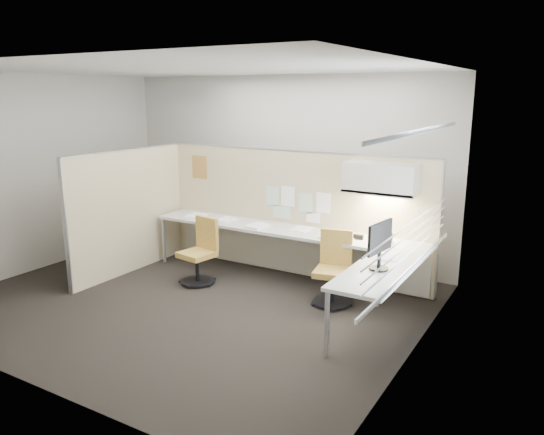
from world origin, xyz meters
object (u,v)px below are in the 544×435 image
Objects in this scene: chair_left at (200,253)px; monitor at (380,243)px; chair_right at (333,271)px; phone at (383,239)px; desk at (300,244)px.

monitor is (2.62, -0.33, 0.61)m from chair_left.
chair_right is (1.86, 0.25, 0.00)m from chair_left.
monitor reaches higher than chair_left.
chair_left is at bearing 90.35° from monitor.
chair_right is 1.74× the size of monitor.
chair_right is at bearing -143.04° from phone.
chair_left is 2.44m from phone.
chair_left is 0.99× the size of chair_right.
desk is 1.37m from chair_left.
desk is 4.54× the size of chair_left.
chair_left reaches higher than phone.
chair_right is 3.93× the size of phone.
chair_left is 2.71m from monitor.
desk is 1.67m from monitor.
monitor is at bearing -79.25° from phone.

